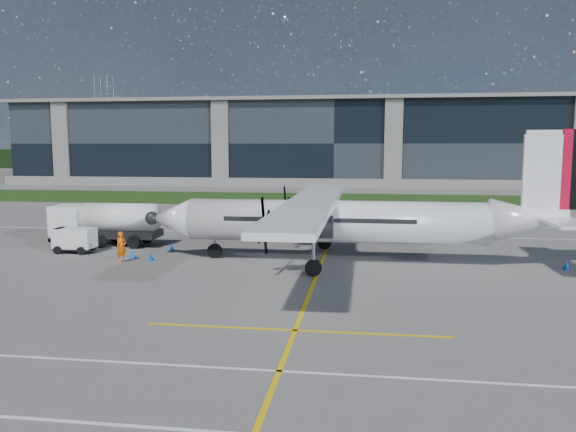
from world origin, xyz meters
TOP-DOWN VIEW (x-y plane):
  - ground at (0.00, 40.00)m, footprint 400.00×400.00m
  - grass_strip at (0.00, 48.00)m, footprint 400.00×18.00m
  - terminal_building at (0.00, 80.00)m, footprint 120.00×20.00m
  - tree_line at (0.00, 140.00)m, footprint 400.00×6.00m
  - pylon_west at (-80.00, 150.00)m, footprint 9.00×4.60m
  - yellow_taxiway_centerline at (3.00, 10.00)m, footprint 0.20×70.00m
  - white_lane_line at (0.00, -14.00)m, footprint 90.00×0.15m
  - turboprop_aircraft at (4.75, 7.37)m, footprint 25.91×26.87m
  - fuel_tanker_truck at (-13.46, 10.91)m, footprint 8.12×2.64m
  - baggage_tug at (-13.65, 7.85)m, footprint 2.74×1.65m
  - ground_crew_person at (-9.22, 5.35)m, footprint 0.98×1.08m
  - safety_cone_fwd at (-9.14, 6.75)m, footprint 0.36×0.36m
  - safety_cone_nose_port at (-7.65, 6.07)m, footprint 0.36×0.36m
  - safety_cone_tail at (17.21, 6.95)m, footprint 0.36×0.36m
  - safety_cone_nose_stbd at (-7.58, 9.60)m, footprint 0.36×0.36m
  - safety_cone_stbdwing at (2.45, 21.08)m, footprint 0.36×0.36m

SIDE VIEW (x-z plane):
  - ground at x=0.00m, z-range 0.00..0.00m
  - yellow_taxiway_centerline at x=3.00m, z-range 0.00..0.01m
  - white_lane_line at x=0.00m, z-range 0.00..0.01m
  - grass_strip at x=0.00m, z-range 0.00..0.04m
  - safety_cone_fwd at x=-9.14m, z-range 0.00..0.50m
  - safety_cone_nose_port at x=-7.65m, z-range 0.00..0.50m
  - safety_cone_tail at x=17.21m, z-range 0.00..0.50m
  - safety_cone_nose_stbd at x=-7.58m, z-range 0.00..0.50m
  - safety_cone_stbdwing at x=2.45m, z-range 0.00..0.50m
  - baggage_tug at x=-13.65m, z-range 0.00..1.65m
  - ground_crew_person at x=-9.22m, z-range 0.00..2.17m
  - fuel_tanker_truck at x=-13.46m, z-range 0.00..3.04m
  - tree_line at x=0.00m, z-range 0.00..6.00m
  - turboprop_aircraft at x=4.75m, z-range 0.00..8.06m
  - terminal_building at x=0.00m, z-range 0.00..15.00m
  - pylon_west at x=-80.00m, z-range 0.00..30.00m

